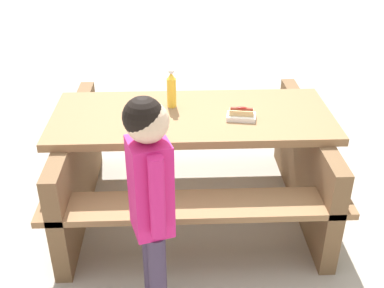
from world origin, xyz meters
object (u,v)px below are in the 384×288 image
Objects in this scene: soda_bottle at (172,90)px; hotdog_tray at (241,115)px; child_in_coat at (150,188)px; picnic_table at (192,154)px.

soda_bottle is 0.49m from hotdog_tray.
child_in_coat is (-0.54, -0.84, 0.04)m from hotdog_tray.
picnic_table is 0.46m from soda_bottle.
hotdog_tray is at bearing 57.32° from child_in_coat.
child_in_coat reaches higher than soda_bottle.
soda_bottle is (-0.13, 0.11, 0.42)m from picnic_table.
soda_bottle is at bearing 154.51° from hotdog_tray.
child_in_coat is at bearing -104.05° from picnic_table.
picnic_table is 0.46m from hotdog_tray.
hotdog_tray reaches higher than picnic_table.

